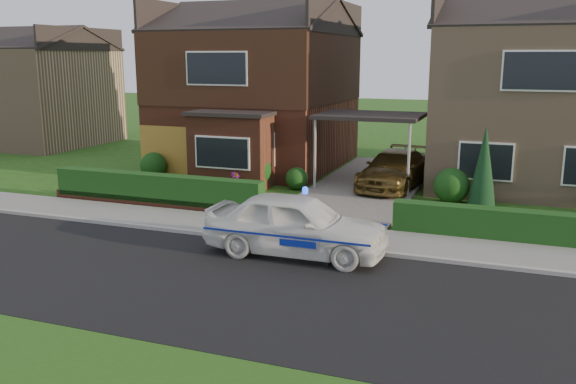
% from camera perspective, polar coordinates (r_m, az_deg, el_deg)
% --- Properties ---
extents(ground, '(120.00, 120.00, 0.00)m').
position_cam_1_polar(ground, '(13.27, -3.43, -8.88)').
color(ground, '#1C4A13').
rests_on(ground, ground).
extents(road, '(60.00, 6.00, 0.02)m').
position_cam_1_polar(road, '(13.27, -3.43, -8.88)').
color(road, black).
rests_on(road, ground).
extents(kerb, '(60.00, 0.16, 0.12)m').
position_cam_1_polar(kerb, '(15.93, 1.02, -4.92)').
color(kerb, '#9E9993').
rests_on(kerb, ground).
extents(sidewalk, '(60.00, 2.00, 0.10)m').
position_cam_1_polar(sidewalk, '(16.88, 2.21, -3.95)').
color(sidewalk, slate).
rests_on(sidewalk, ground).
extents(driveway, '(3.80, 12.00, 0.12)m').
position_cam_1_polar(driveway, '(23.34, 7.53, 0.63)').
color(driveway, '#666059').
rests_on(driveway, ground).
extents(house_left, '(7.50, 9.53, 7.25)m').
position_cam_1_polar(house_left, '(27.43, -2.86, 10.39)').
color(house_left, brown).
rests_on(house_left, ground).
extents(house_right, '(7.50, 8.06, 7.25)m').
position_cam_1_polar(house_right, '(25.31, 22.43, 8.96)').
color(house_right, '#A38164').
rests_on(house_right, ground).
extents(carport_link, '(3.80, 3.00, 2.77)m').
position_cam_1_polar(carport_link, '(22.90, 7.69, 6.97)').
color(carport_link, black).
rests_on(carport_link, ground).
extents(garage_door, '(2.20, 0.10, 2.10)m').
position_cam_1_polar(garage_door, '(25.34, -11.48, 3.70)').
color(garage_door, '#915F1F').
rests_on(garage_door, ground).
extents(dwarf_wall, '(7.70, 0.25, 0.36)m').
position_cam_1_polar(dwarf_wall, '(20.35, -12.39, -0.98)').
color(dwarf_wall, brown).
rests_on(dwarf_wall, ground).
extents(hedge_left, '(7.50, 0.55, 0.90)m').
position_cam_1_polar(hedge_left, '(20.52, -12.14, -1.38)').
color(hedge_left, '#143410').
rests_on(hedge_left, ground).
extents(hedge_right, '(7.50, 0.55, 0.80)m').
position_cam_1_polar(hedge_right, '(17.34, 22.17, -4.62)').
color(hedge_right, '#143410').
rests_on(hedge_right, ground).
extents(shrub_left_far, '(1.08, 1.08, 1.08)m').
position_cam_1_polar(shrub_left_far, '(25.17, -12.47, 2.42)').
color(shrub_left_far, '#143410').
rests_on(shrub_left_far, ground).
extents(shrub_left_mid, '(1.32, 1.32, 1.32)m').
position_cam_1_polar(shrub_left_mid, '(22.86, -3.22, 2.00)').
color(shrub_left_mid, '#143410').
rests_on(shrub_left_mid, ground).
extents(shrub_left_near, '(0.84, 0.84, 0.84)m').
position_cam_1_polar(shrub_left_near, '(22.60, 0.81, 1.28)').
color(shrub_left_near, '#143410').
rests_on(shrub_left_near, ground).
extents(shrub_right_near, '(1.20, 1.20, 1.20)m').
position_cam_1_polar(shrub_right_near, '(21.19, 15.04, 0.57)').
color(shrub_right_near, '#143410').
rests_on(shrub_right_near, ground).
extents(conifer_a, '(0.90, 0.90, 2.60)m').
position_cam_1_polar(conifer_a, '(20.80, 17.83, 2.14)').
color(conifer_a, black).
rests_on(conifer_a, ground).
extents(neighbour_left, '(6.50, 7.00, 5.20)m').
position_cam_1_polar(neighbour_left, '(37.10, -22.30, 8.18)').
color(neighbour_left, '#A38164').
rests_on(neighbour_left, ground).
extents(police_car, '(4.19, 4.56, 1.72)m').
position_cam_1_polar(police_car, '(15.08, 0.77, -3.09)').
color(police_car, white).
rests_on(police_car, ground).
extents(driveway_car, '(2.34, 4.74, 1.32)m').
position_cam_1_polar(driveway_car, '(22.80, 9.91, 2.11)').
color(driveway_car, brown).
rests_on(driveway_car, driveway).
extents(potted_plant_a, '(0.47, 0.40, 0.75)m').
position_cam_1_polar(potted_plant_a, '(22.11, -16.27, 0.39)').
color(potted_plant_a, gray).
rests_on(potted_plant_a, ground).
extents(potted_plant_b, '(0.50, 0.48, 0.71)m').
position_cam_1_polar(potted_plant_b, '(20.06, -7.27, -0.47)').
color(potted_plant_b, gray).
rests_on(potted_plant_b, ground).
extents(potted_plant_c, '(0.54, 0.54, 0.73)m').
position_cam_1_polar(potted_plant_c, '(22.26, -4.96, 0.90)').
color(potted_plant_c, gray).
rests_on(potted_plant_c, ground).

